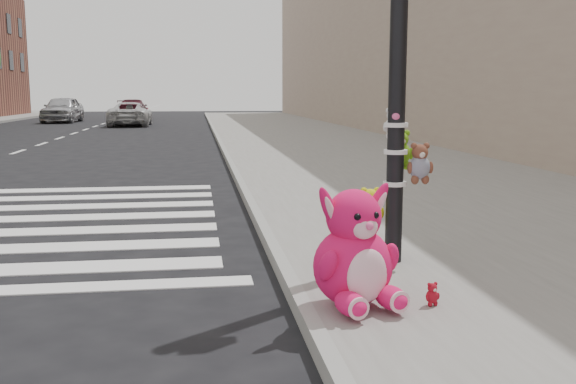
{
  "coord_description": "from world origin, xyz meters",
  "views": [
    {
      "loc": [
        0.76,
        -3.96,
        1.73
      ],
      "look_at": [
        1.66,
        2.33,
        0.75
      ],
      "focal_mm": 40.0,
      "sensor_mm": 36.0,
      "label": 1
    }
  ],
  "objects": [
    {
      "name": "ground",
      "position": [
        0.0,
        0.0,
        0.0
      ],
      "size": [
        120.0,
        120.0,
        0.0
      ],
      "primitive_type": "plane",
      "color": "black",
      "rests_on": "ground"
    },
    {
      "name": "sidewalk_near",
      "position": [
        5.0,
        10.0,
        0.07
      ],
      "size": [
        7.0,
        80.0,
        0.14
      ],
      "primitive_type": "cube",
      "color": "slate",
      "rests_on": "ground"
    },
    {
      "name": "curb_edge",
      "position": [
        1.55,
        10.0,
        0.07
      ],
      "size": [
        0.12,
        80.0,
        0.15
      ],
      "primitive_type": "cube",
      "color": "gray",
      "rests_on": "ground"
    },
    {
      "name": "bld_near",
      "position": [
        10.5,
        20.0,
        5.0
      ],
      "size": [
        5.0,
        60.0,
        10.0
      ],
      "primitive_type": "cube",
      "color": "tan",
      "rests_on": "ground"
    },
    {
      "name": "signal_pole",
      "position": [
        2.61,
        1.82,
        1.78
      ],
      "size": [
        0.69,
        0.49,
        4.0
      ],
      "color": "black",
      "rests_on": "sidewalk_near"
    },
    {
      "name": "pink_bunny",
      "position": [
        1.92,
        0.57,
        0.53
      ],
      "size": [
        0.74,
        0.82,
        0.95
      ],
      "rotation": [
        0.0,
        0.0,
        0.29
      ],
      "color": "#F0145E",
      "rests_on": "sidewalk_near"
    },
    {
      "name": "red_teddy",
      "position": [
        2.5,
        0.5,
        0.23
      ],
      "size": [
        0.14,
        0.12,
        0.18
      ],
      "primitive_type": null,
      "rotation": [
        0.0,
        0.0,
        0.26
      ],
      "color": "#A4101F",
      "rests_on": "sidewalk_near"
    },
    {
      "name": "car_white_near",
      "position": [
        -2.71,
        31.45,
        0.63
      ],
      "size": [
        2.12,
        4.54,
        1.26
      ],
      "primitive_type": "imported",
      "rotation": [
        0.0,
        0.0,
        3.15
      ],
      "color": "silver",
      "rests_on": "ground"
    },
    {
      "name": "car_maroon_near",
      "position": [
        -3.5,
        41.48,
        0.66
      ],
      "size": [
        1.85,
        4.56,
        1.32
      ],
      "primitive_type": "imported",
      "rotation": [
        0.0,
        0.0,
        3.14
      ],
      "color": "#511722",
      "rests_on": "ground"
    },
    {
      "name": "car_silver_deep",
      "position": [
        -7.15,
        36.31,
        0.79
      ],
      "size": [
        2.05,
        4.69,
        1.57
      ],
      "primitive_type": "imported",
      "rotation": [
        0.0,
        0.0,
        -0.04
      ],
      "color": "#B0B1B5",
      "rests_on": "ground"
    }
  ]
}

